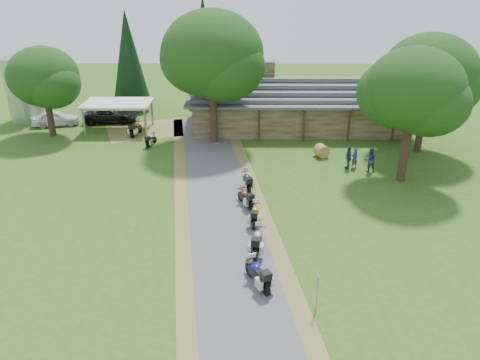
{
  "coord_description": "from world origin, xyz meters",
  "views": [
    {
      "loc": [
        0.58,
        -20.67,
        13.8
      ],
      "look_at": [
        0.39,
        7.1,
        1.6
      ],
      "focal_mm": 35.0,
      "sensor_mm": 36.0,
      "label": 1
    }
  ],
  "objects_px": {
    "motorcycle_row_b": "(258,240)",
    "motorcycle_row_e": "(247,180)",
    "car_dark_suv": "(110,112)",
    "hay_bale": "(322,151)",
    "car_white_sedan": "(55,116)",
    "motorcycle_row_d": "(245,197)",
    "motorcycle_carport_b": "(151,139)",
    "silo": "(23,87)",
    "motorcycle_row_c": "(255,213)",
    "motorcycle_carport_a": "(136,128)",
    "carport": "(119,116)",
    "motorcycle_row_a": "(258,273)",
    "lodge": "(299,102)"
  },
  "relations": [
    {
      "from": "car_dark_suv",
      "to": "motorcycle_carport_b",
      "type": "height_order",
      "value": "car_dark_suv"
    },
    {
      "from": "silo",
      "to": "motorcycle_carport_b",
      "type": "distance_m",
      "value": 16.39
    },
    {
      "from": "lodge",
      "to": "carport",
      "type": "xyz_separation_m",
      "value": [
        -17.35,
        -1.22,
        -1.08
      ]
    },
    {
      "from": "silo",
      "to": "car_white_sedan",
      "type": "relative_size",
      "value": 1.2
    },
    {
      "from": "motorcycle_row_c",
      "to": "motorcycle_row_e",
      "type": "bearing_deg",
      "value": 11.14
    },
    {
      "from": "silo",
      "to": "motorcycle_carport_b",
      "type": "xyz_separation_m",
      "value": [
        14.12,
        -7.81,
        -2.84
      ]
    },
    {
      "from": "lodge",
      "to": "motorcycle_row_d",
      "type": "distance_m",
      "value": 18.28
    },
    {
      "from": "motorcycle_row_e",
      "to": "motorcycle_row_b",
      "type": "bearing_deg",
      "value": 173.66
    },
    {
      "from": "silo",
      "to": "motorcycle_row_e",
      "type": "distance_m",
      "value": 28.34
    },
    {
      "from": "car_dark_suv",
      "to": "hay_bale",
      "type": "distance_m",
      "value": 22.25
    },
    {
      "from": "lodge",
      "to": "hay_bale",
      "type": "relative_size",
      "value": 20.28
    },
    {
      "from": "hay_bale",
      "to": "motorcycle_row_b",
      "type": "bearing_deg",
      "value": -111.39
    },
    {
      "from": "car_dark_suv",
      "to": "motorcycle_row_b",
      "type": "distance_m",
      "value": 28.19
    },
    {
      "from": "hay_bale",
      "to": "silo",
      "type": "bearing_deg",
      "value": 159.9
    },
    {
      "from": "motorcycle_row_c",
      "to": "motorcycle_carport_a",
      "type": "xyz_separation_m",
      "value": [
        -10.77,
        16.9,
        0.07
      ]
    },
    {
      "from": "motorcycle_row_a",
      "to": "motorcycle_row_b",
      "type": "height_order",
      "value": "motorcycle_row_b"
    },
    {
      "from": "car_dark_suv",
      "to": "motorcycle_row_e",
      "type": "height_order",
      "value": "car_dark_suv"
    },
    {
      "from": "motorcycle_row_b",
      "to": "car_dark_suv",
      "type": "bearing_deg",
      "value": 39.03
    },
    {
      "from": "car_dark_suv",
      "to": "motorcycle_carport_a",
      "type": "distance_m",
      "value": 5.48
    },
    {
      "from": "car_white_sedan",
      "to": "motorcycle_row_d",
      "type": "distance_m",
      "value": 25.81
    },
    {
      "from": "motorcycle_row_a",
      "to": "motorcycle_carport_a",
      "type": "distance_m",
      "value": 25.46
    },
    {
      "from": "car_dark_suv",
      "to": "motorcycle_row_e",
      "type": "relative_size",
      "value": 2.76
    },
    {
      "from": "motorcycle_row_b",
      "to": "hay_bale",
      "type": "xyz_separation_m",
      "value": [
        5.68,
        14.49,
        -0.2
      ]
    },
    {
      "from": "motorcycle_carport_a",
      "to": "silo",
      "type": "bearing_deg",
      "value": 80.1
    },
    {
      "from": "carport",
      "to": "hay_bale",
      "type": "bearing_deg",
      "value": -21.91
    },
    {
      "from": "lodge",
      "to": "car_dark_suv",
      "type": "xyz_separation_m",
      "value": [
        -18.91,
        1.37,
        -1.34
      ]
    },
    {
      "from": "lodge",
      "to": "motorcycle_row_c",
      "type": "xyz_separation_m",
      "value": [
        -4.69,
        -19.76,
        -1.79
      ]
    },
    {
      "from": "motorcycle_row_a",
      "to": "hay_bale",
      "type": "height_order",
      "value": "motorcycle_row_a"
    },
    {
      "from": "silo",
      "to": "motorcycle_row_c",
      "type": "xyz_separation_m",
      "value": [
        22.94,
        -21.82,
        -2.77
      ]
    },
    {
      "from": "motorcycle_row_c",
      "to": "motorcycle_row_b",
      "type": "bearing_deg",
      "value": -173.12
    },
    {
      "from": "motorcycle_row_b",
      "to": "motorcycle_row_e",
      "type": "bearing_deg",
      "value": 12.27
    },
    {
      "from": "carport",
      "to": "motorcycle_row_b",
      "type": "relative_size",
      "value": 2.96
    },
    {
      "from": "motorcycle_row_c",
      "to": "motorcycle_row_e",
      "type": "xyz_separation_m",
      "value": [
        -0.45,
        4.79,
        0.06
      ]
    },
    {
      "from": "lodge",
      "to": "car_white_sedan",
      "type": "xyz_separation_m",
      "value": [
        -24.11,
        0.21,
        -1.5
      ]
    },
    {
      "from": "motorcycle_row_a",
      "to": "motorcycle_row_c",
      "type": "height_order",
      "value": "motorcycle_row_a"
    },
    {
      "from": "motorcycle_row_b",
      "to": "car_white_sedan",
      "type": "bearing_deg",
      "value": 48.69
    },
    {
      "from": "motorcycle_row_e",
      "to": "motorcycle_carport_b",
      "type": "distance_m",
      "value": 12.45
    },
    {
      "from": "motorcycle_carport_a",
      "to": "hay_bale",
      "type": "bearing_deg",
      "value": -96.56
    },
    {
      "from": "motorcycle_row_b",
      "to": "motorcycle_carport_a",
      "type": "bearing_deg",
      "value": 36.94
    },
    {
      "from": "car_white_sedan",
      "to": "car_dark_suv",
      "type": "bearing_deg",
      "value": -92.09
    },
    {
      "from": "motorcycle_row_b",
      "to": "motorcycle_carport_a",
      "type": "distance_m",
      "value": 22.8
    },
    {
      "from": "motorcycle_row_a",
      "to": "car_white_sedan",
      "type": "bearing_deg",
      "value": 10.44
    },
    {
      "from": "car_dark_suv",
      "to": "motorcycle_row_b",
      "type": "relative_size",
      "value": 2.72
    },
    {
      "from": "lodge",
      "to": "car_white_sedan",
      "type": "bearing_deg",
      "value": 179.5
    },
    {
      "from": "motorcycle_row_b",
      "to": "motorcycle_carport_b",
      "type": "distance_m",
      "value": 19.34
    },
    {
      "from": "motorcycle_row_a",
      "to": "motorcycle_row_e",
      "type": "distance_m",
      "value": 10.97
    },
    {
      "from": "lodge",
      "to": "carport",
      "type": "relative_size",
      "value": 3.38
    },
    {
      "from": "carport",
      "to": "motorcycle_row_d",
      "type": "relative_size",
      "value": 3.33
    },
    {
      "from": "motorcycle_row_d",
      "to": "hay_bale",
      "type": "distance_m",
      "value": 10.97
    },
    {
      "from": "silo",
      "to": "motorcycle_carport_b",
      "type": "height_order",
      "value": "silo"
    }
  ]
}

